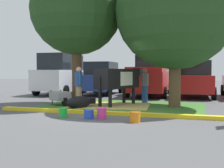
{
  "coord_description": "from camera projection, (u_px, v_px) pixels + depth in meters",
  "views": [
    {
      "loc": [
        3.37,
        -8.95,
        1.41
      ],
      "look_at": [
        -0.24,
        2.46,
        0.9
      ],
      "focal_mm": 45.93,
      "sensor_mm": 36.0,
      "label": 1
    }
  ],
  "objects": [
    {
      "name": "calf_lying",
      "position": [
        80.0,
        102.0,
        11.0
      ],
      "size": [
        0.98,
        1.28,
        0.48
      ],
      "color": "black",
      "rests_on": "ground"
    },
    {
      "name": "grass_island",
      "position": [
        122.0,
        106.0,
        11.7
      ],
      "size": [
        6.5,
        4.46,
        0.02
      ],
      "primitive_type": "cube",
      "color": "#386B28",
      "rests_on": "ground"
    },
    {
      "name": "hay_bedding",
      "position": [
        110.0,
        106.0,
        11.74
      ],
      "size": [
        3.46,
        2.76,
        0.04
      ],
      "primitive_type": "cube",
      "rotation": [
        0.0,
        0.0,
        0.12
      ],
      "color": "tan",
      "rests_on": "ground"
    },
    {
      "name": "ground_plane",
      "position": [
        97.0,
        114.0,
        9.6
      ],
      "size": [
        80.0,
        80.0,
        0.0
      ],
      "primitive_type": "plane",
      "color": "#4C4C4F"
    },
    {
      "name": "bucket_orange",
      "position": [
        135.0,
        117.0,
        7.99
      ],
      "size": [
        0.32,
        0.32,
        0.3
      ],
      "color": "orange",
      "rests_on": "ground"
    },
    {
      "name": "pickup_truck_black",
      "position": [
        150.0,
        77.0,
        17.0
      ],
      "size": [
        2.35,
        5.46,
        2.42
      ],
      "color": "red",
      "rests_on": "ground"
    },
    {
      "name": "cow_holstein",
      "position": [
        119.0,
        79.0,
        11.89
      ],
      "size": [
        1.39,
        3.05,
        1.57
      ],
      "color": "black",
      "rests_on": "ground"
    },
    {
      "name": "wheelbarrow",
      "position": [
        60.0,
        96.0,
        11.93
      ],
      "size": [
        1.44,
        1.26,
        0.63
      ],
      "color": "gray",
      "rests_on": "ground"
    },
    {
      "name": "sedan_blue",
      "position": [
        102.0,
        79.0,
        17.89
      ],
      "size": [
        2.13,
        4.46,
        2.02
      ],
      "color": "navy",
      "rests_on": "ground"
    },
    {
      "name": "curb_yellow",
      "position": [
        103.0,
        113.0,
        9.43
      ],
      "size": [
        7.7,
        0.24,
        0.12
      ],
      "primitive_type": "cube",
      "color": "yellow",
      "rests_on": "ground"
    },
    {
      "name": "sedan_red",
      "position": [
        195.0,
        79.0,
        15.95
      ],
      "size": [
        2.13,
        4.46,
        2.02
      ],
      "color": "red",
      "rests_on": "ground"
    },
    {
      "name": "suv_dark_grey",
      "position": [
        62.0,
        74.0,
        18.13
      ],
      "size": [
        2.24,
        4.66,
        2.52
      ],
      "color": "silver",
      "rests_on": "ground"
    },
    {
      "name": "bucket_green",
      "position": [
        63.0,
        112.0,
        8.82
      ],
      "size": [
        0.28,
        0.28,
        0.3
      ],
      "color": "green",
      "rests_on": "ground"
    },
    {
      "name": "bucket_blue",
      "position": [
        89.0,
        114.0,
        8.6
      ],
      "size": [
        0.31,
        0.31,
        0.27
      ],
      "color": "blue",
      "rests_on": "ground"
    },
    {
      "name": "person_visitor_near",
      "position": [
        145.0,
        85.0,
        12.72
      ],
      "size": [
        0.34,
        0.46,
        1.54
      ],
      "color": "#23478C",
      "rests_on": "ground"
    },
    {
      "name": "bucket_pink",
      "position": [
        102.0,
        113.0,
        8.57
      ],
      "size": [
        0.29,
        0.29,
        0.32
      ],
      "color": "#EA3893",
      "rests_on": "ground"
    },
    {
      "name": "person_handler",
      "position": [
        79.0,
        85.0,
        11.74
      ],
      "size": [
        0.34,
        0.45,
        1.61
      ],
      "color": "#9E7F5B",
      "rests_on": "ground"
    },
    {
      "name": "shade_tree_left",
      "position": [
        77.0,
        9.0,
        12.33
      ],
      "size": [
        3.98,
        3.98,
        6.12
      ],
      "color": "#4C3823",
      "rests_on": "ground"
    },
    {
      "name": "shade_tree_right",
      "position": [
        175.0,
        9.0,
        11.16
      ],
      "size": [
        4.73,
        4.73,
        6.22
      ],
      "color": "brown",
      "rests_on": "ground"
    }
  ]
}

